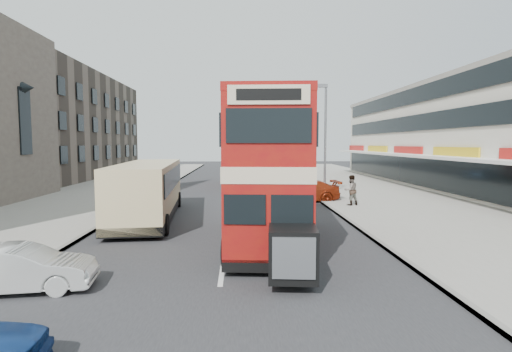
% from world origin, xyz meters
% --- Properties ---
extents(ground, '(160.00, 160.00, 0.00)m').
position_xyz_m(ground, '(0.00, 0.00, 0.00)').
color(ground, '#28282B').
rests_on(ground, ground).
extents(road_surface, '(12.00, 90.00, 0.01)m').
position_xyz_m(road_surface, '(0.00, 20.00, 0.01)').
color(road_surface, '#28282B').
rests_on(road_surface, ground).
extents(pavement_right, '(12.00, 90.00, 0.15)m').
position_xyz_m(pavement_right, '(12.00, 20.00, 0.07)').
color(pavement_right, gray).
rests_on(pavement_right, ground).
extents(pavement_left, '(12.00, 90.00, 0.15)m').
position_xyz_m(pavement_left, '(-12.00, 20.00, 0.07)').
color(pavement_left, gray).
rests_on(pavement_left, ground).
extents(kerb_left, '(0.20, 90.00, 0.16)m').
position_xyz_m(kerb_left, '(-6.10, 20.00, 0.07)').
color(kerb_left, gray).
rests_on(kerb_left, ground).
extents(kerb_right, '(0.20, 90.00, 0.16)m').
position_xyz_m(kerb_right, '(6.10, 20.00, 0.07)').
color(kerb_right, gray).
rests_on(kerb_right, ground).
extents(brick_terrace, '(14.00, 28.00, 12.00)m').
position_xyz_m(brick_terrace, '(-22.00, 38.00, 6.00)').
color(brick_terrace, '#66594C').
rests_on(brick_terrace, ground).
extents(commercial_row, '(9.90, 46.20, 9.30)m').
position_xyz_m(commercial_row, '(19.95, 22.00, 4.70)').
color(commercial_row, beige).
rests_on(commercial_row, ground).
extents(street_lamp, '(1.00, 0.20, 8.12)m').
position_xyz_m(street_lamp, '(6.52, 18.00, 4.78)').
color(street_lamp, slate).
rests_on(street_lamp, ground).
extents(bus_main, '(3.58, 10.34, 5.58)m').
position_xyz_m(bus_main, '(1.79, 5.86, 2.94)').
color(bus_main, black).
rests_on(bus_main, ground).
extents(bus_second, '(3.07, 9.08, 4.97)m').
position_xyz_m(bus_second, '(1.76, 28.24, 2.62)').
color(bus_second, black).
rests_on(bus_second, ground).
extents(coach, '(3.44, 10.62, 2.77)m').
position_xyz_m(coach, '(-4.26, 11.29, 1.63)').
color(coach, black).
rests_on(coach, ground).
extents(car_left_front, '(3.95, 1.79, 1.26)m').
position_xyz_m(car_left_front, '(-5.37, 0.90, 0.63)').
color(car_left_front, beige).
rests_on(car_left_front, ground).
extents(car_right_a, '(5.25, 2.48, 1.48)m').
position_xyz_m(car_right_a, '(4.90, 17.22, 0.74)').
color(car_right_a, maroon).
rests_on(car_right_a, ground).
extents(car_right_b, '(4.68, 2.36, 1.27)m').
position_xyz_m(car_right_b, '(4.41, 21.29, 0.63)').
color(car_right_b, orange).
rests_on(car_right_b, ground).
extents(car_right_c, '(4.29, 1.80, 1.45)m').
position_xyz_m(car_right_c, '(4.54, 32.19, 0.73)').
color(car_right_c, '#5B84B7').
rests_on(car_right_c, ground).
extents(pedestrian_near, '(0.82, 0.68, 1.91)m').
position_xyz_m(pedestrian_near, '(7.52, 14.60, 1.10)').
color(pedestrian_near, gray).
rests_on(pedestrian_near, pavement_right).
extents(cyclist, '(0.72, 1.63, 2.09)m').
position_xyz_m(cyclist, '(3.70, 20.33, 0.73)').
color(cyclist, gray).
rests_on(cyclist, ground).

